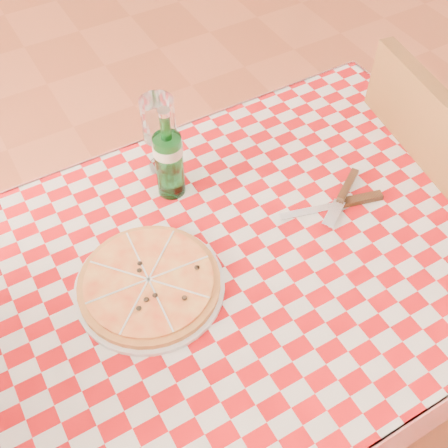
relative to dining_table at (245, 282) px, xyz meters
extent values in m
plane|color=#A35034|center=(0.00, 0.00, -0.66)|extent=(6.00, 6.00, 0.00)
cube|color=brown|center=(0.00, 0.00, 0.07)|extent=(1.20, 0.80, 0.04)
cylinder|color=brown|center=(-0.54, 0.34, -0.30)|extent=(0.06, 0.06, 0.71)
cylinder|color=brown|center=(0.54, 0.34, -0.30)|extent=(0.06, 0.06, 0.71)
cube|color=#A1090E|center=(0.00, 0.00, 0.09)|extent=(1.30, 0.90, 0.01)
cube|color=brown|center=(0.73, 0.04, -0.20)|extent=(0.49, 0.49, 0.04)
cylinder|color=brown|center=(0.52, -0.11, -0.44)|extent=(0.04, 0.04, 0.44)
cylinder|color=brown|center=(0.58, 0.25, -0.44)|extent=(0.04, 0.04, 0.44)
cylinder|color=brown|center=(0.95, 0.19, -0.44)|extent=(0.04, 0.04, 0.44)
cube|color=brown|center=(0.54, 0.07, 0.06)|extent=(0.11, 0.43, 0.47)
camera|label=1|loc=(-0.40, -0.59, 1.08)|focal=45.00mm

